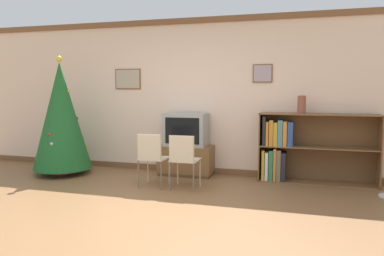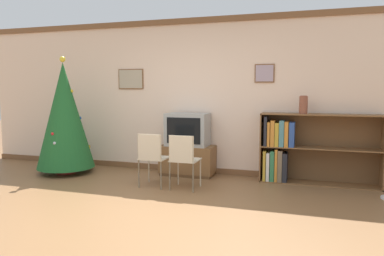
{
  "view_description": "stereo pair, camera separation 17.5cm",
  "coord_description": "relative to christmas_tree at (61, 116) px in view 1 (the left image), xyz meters",
  "views": [
    {
      "loc": [
        1.82,
        -3.88,
        1.49
      ],
      "look_at": [
        0.29,
        1.34,
        0.91
      ],
      "focal_mm": 35.0,
      "sensor_mm": 36.0,
      "label": 1
    },
    {
      "loc": [
        1.98,
        -3.83,
        1.49
      ],
      "look_at": [
        0.29,
        1.34,
        0.91
      ],
      "focal_mm": 35.0,
      "sensor_mm": 36.0,
      "label": 2
    }
  ],
  "objects": [
    {
      "name": "vase",
      "position": [
        3.99,
        0.5,
        0.23
      ],
      "size": [
        0.13,
        0.13,
        0.28
      ],
      "color": "brown",
      "rests_on": "bookshelf"
    },
    {
      "name": "christmas_tree",
      "position": [
        0.0,
        0.0,
        0.0
      ],
      "size": [
        0.99,
        0.99,
        2.04
      ],
      "color": "maroon",
      "rests_on": "ground_plane"
    },
    {
      "name": "wall_back",
      "position": [
        2.17,
        0.79,
        0.34
      ],
      "size": [
        8.69,
        0.11,
        2.7
      ],
      "color": "beige",
      "rests_on": "ground_plane"
    },
    {
      "name": "television",
      "position": [
        2.11,
        0.5,
        -0.22
      ],
      "size": [
        0.71,
        0.43,
        0.56
      ],
      "color": "#9E9E99",
      "rests_on": "tv_console"
    },
    {
      "name": "bookshelf",
      "position": [
        3.92,
        0.55,
        -0.48
      ],
      "size": [
        1.8,
        0.36,
        1.1
      ],
      "color": "brown",
      "rests_on": "ground_plane"
    },
    {
      "name": "tv_console",
      "position": [
        2.11,
        0.5,
        -0.76
      ],
      "size": [
        0.92,
        0.44,
        0.51
      ],
      "color": "brown",
      "rests_on": "ground_plane"
    },
    {
      "name": "ground_plane",
      "position": [
        2.17,
        -1.68,
        -1.01
      ],
      "size": [
        24.0,
        24.0,
        0.0
      ],
      "primitive_type": "plane",
      "color": "brown"
    },
    {
      "name": "folding_chair_left",
      "position": [
        1.86,
        -0.42,
        -0.54
      ],
      "size": [
        0.4,
        0.4,
        0.82
      ],
      "color": "beige",
      "rests_on": "ground_plane"
    },
    {
      "name": "folding_chair_right",
      "position": [
        2.36,
        -0.42,
        -0.54
      ],
      "size": [
        0.4,
        0.4,
        0.82
      ],
      "color": "beige",
      "rests_on": "ground_plane"
    }
  ]
}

